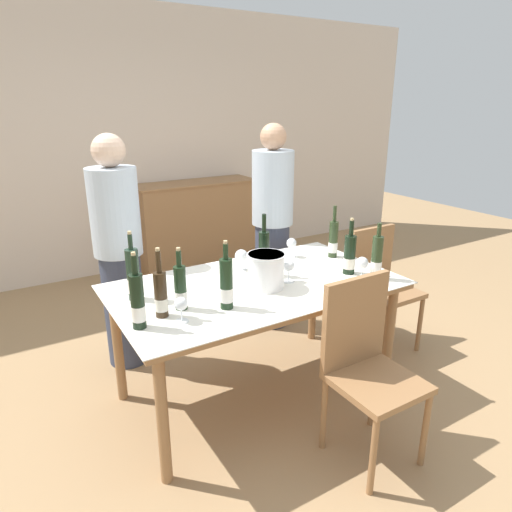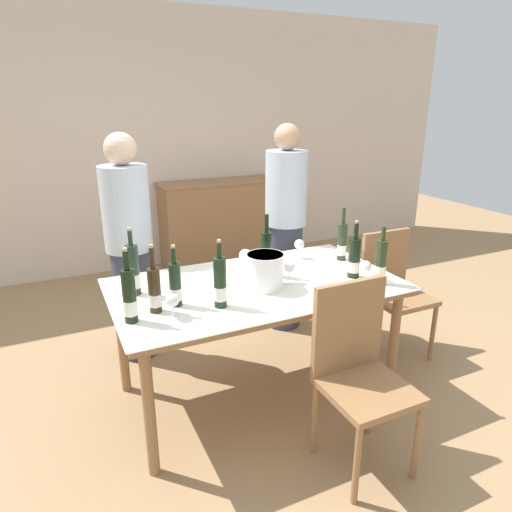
{
  "view_description": "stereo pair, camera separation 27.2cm",
  "coord_description": "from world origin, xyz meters",
  "px_view_note": "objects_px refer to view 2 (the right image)",
  "views": [
    {
      "loc": [
        -1.33,
        -2.2,
        1.84
      ],
      "look_at": [
        0.0,
        0.0,
        0.96
      ],
      "focal_mm": 32.0,
      "sensor_mm": 36.0,
      "label": 1
    },
    {
      "loc": [
        -1.09,
        -2.33,
        1.84
      ],
      "look_at": [
        0.0,
        0.0,
        0.96
      ],
      "focal_mm": 32.0,
      "sensor_mm": 36.0,
      "label": 2
    }
  ],
  "objects_px": {
    "wine_bottle_1": "(354,259)",
    "wine_bottle_3": "(175,285)",
    "wine_bottle_2": "(266,255)",
    "wine_glass_0": "(245,256)",
    "chair_right_end": "(392,285)",
    "person_guest_left": "(285,230)",
    "wine_bottle_6": "(220,284)",
    "ice_bucket": "(265,270)",
    "wine_glass_3": "(365,268)",
    "wine_bottle_0": "(342,242)",
    "wine_glass_2": "(172,301)",
    "wine_bottle_7": "(130,297)",
    "person_host": "(130,250)",
    "wine_bottle_8": "(133,271)",
    "chair_near_front": "(358,365)",
    "sideboard_cabinet": "(220,222)",
    "wine_glass_4": "(299,245)",
    "wine_bottle_4": "(381,263)",
    "dining_table": "(256,295)",
    "wine_bottle_5": "(155,291)",
    "wine_glass_1": "(290,268)"
  },
  "relations": [
    {
      "from": "sideboard_cabinet",
      "to": "wine_bottle_1",
      "type": "distance_m",
      "value": 2.72
    },
    {
      "from": "wine_glass_0",
      "to": "person_guest_left",
      "type": "bearing_deg",
      "value": 42.09
    },
    {
      "from": "wine_bottle_0",
      "to": "chair_near_front",
      "type": "relative_size",
      "value": 0.38
    },
    {
      "from": "wine_bottle_6",
      "to": "wine_bottle_7",
      "type": "height_order",
      "value": "wine_bottle_7"
    },
    {
      "from": "wine_glass_0",
      "to": "person_host",
      "type": "height_order",
      "value": "person_host"
    },
    {
      "from": "wine_bottle_1",
      "to": "chair_right_end",
      "type": "relative_size",
      "value": 0.4
    },
    {
      "from": "wine_glass_0",
      "to": "wine_bottle_6",
      "type": "bearing_deg",
      "value": -127.14
    },
    {
      "from": "wine_bottle_1",
      "to": "wine_glass_0",
      "type": "xyz_separation_m",
      "value": [
        -0.56,
        0.41,
        -0.03
      ]
    },
    {
      "from": "wine_bottle_0",
      "to": "person_host",
      "type": "distance_m",
      "value": 1.5
    },
    {
      "from": "wine_glass_2",
      "to": "wine_glass_4",
      "type": "bearing_deg",
      "value": 27.16
    },
    {
      "from": "wine_bottle_5",
      "to": "chair_right_end",
      "type": "relative_size",
      "value": 0.4
    },
    {
      "from": "wine_glass_2",
      "to": "person_host",
      "type": "xyz_separation_m",
      "value": [
        -0.02,
        1.08,
        -0.04
      ]
    },
    {
      "from": "wine_bottle_4",
      "to": "wine_glass_3",
      "type": "relative_size",
      "value": 2.46
    },
    {
      "from": "wine_bottle_8",
      "to": "chair_near_front",
      "type": "distance_m",
      "value": 1.33
    },
    {
      "from": "wine_glass_0",
      "to": "wine_glass_3",
      "type": "xyz_separation_m",
      "value": [
        0.56,
        -0.53,
        0.01
      ]
    },
    {
      "from": "wine_bottle_7",
      "to": "wine_glass_0",
      "type": "distance_m",
      "value": 0.94
    },
    {
      "from": "wine_bottle_7",
      "to": "wine_glass_3",
      "type": "relative_size",
      "value": 2.67
    },
    {
      "from": "wine_bottle_0",
      "to": "wine_glass_2",
      "type": "xyz_separation_m",
      "value": [
        -1.31,
        -0.39,
        -0.03
      ]
    },
    {
      "from": "wine_bottle_5",
      "to": "person_guest_left",
      "type": "distance_m",
      "value": 1.57
    },
    {
      "from": "wine_bottle_1",
      "to": "wine_bottle_3",
      "type": "relative_size",
      "value": 1.07
    },
    {
      "from": "wine_bottle_2",
      "to": "wine_glass_0",
      "type": "xyz_separation_m",
      "value": [
        -0.08,
        0.16,
        -0.05
      ]
    },
    {
      "from": "sideboard_cabinet",
      "to": "wine_bottle_5",
      "type": "xyz_separation_m",
      "value": [
        -1.37,
        -2.65,
        0.41
      ]
    },
    {
      "from": "wine_bottle_7",
      "to": "chair_right_end",
      "type": "relative_size",
      "value": 0.42
    },
    {
      "from": "wine_bottle_1",
      "to": "wine_glass_1",
      "type": "xyz_separation_m",
      "value": [
        -0.42,
        0.08,
        -0.03
      ]
    },
    {
      "from": "wine_bottle_2",
      "to": "person_host",
      "type": "height_order",
      "value": "person_host"
    },
    {
      "from": "wine_bottle_2",
      "to": "person_guest_left",
      "type": "distance_m",
      "value": 0.86
    },
    {
      "from": "wine_glass_1",
      "to": "person_host",
      "type": "distance_m",
      "value": 1.21
    },
    {
      "from": "dining_table",
      "to": "wine_bottle_7",
      "type": "height_order",
      "value": "wine_bottle_7"
    },
    {
      "from": "wine_bottle_8",
      "to": "wine_glass_2",
      "type": "relative_size",
      "value": 2.96
    },
    {
      "from": "wine_glass_0",
      "to": "wine_glass_2",
      "type": "distance_m",
      "value": 0.8
    },
    {
      "from": "wine_bottle_4",
      "to": "wine_bottle_7",
      "type": "xyz_separation_m",
      "value": [
        -1.47,
        0.13,
        0.0
      ]
    },
    {
      "from": "wine_bottle_2",
      "to": "chair_right_end",
      "type": "bearing_deg",
      "value": -1.03
    },
    {
      "from": "sideboard_cabinet",
      "to": "chair_right_end",
      "type": "xyz_separation_m",
      "value": [
        0.44,
        -2.45,
        0.05
      ]
    },
    {
      "from": "chair_right_end",
      "to": "person_host",
      "type": "bearing_deg",
      "value": 156.81
    },
    {
      "from": "sideboard_cabinet",
      "to": "wine_glass_3",
      "type": "height_order",
      "value": "sideboard_cabinet"
    },
    {
      "from": "wine_bottle_5",
      "to": "person_host",
      "type": "height_order",
      "value": "person_host"
    },
    {
      "from": "ice_bucket",
      "to": "wine_glass_3",
      "type": "relative_size",
      "value": 1.56
    },
    {
      "from": "person_host",
      "to": "person_guest_left",
      "type": "distance_m",
      "value": 1.24
    },
    {
      "from": "wine_bottle_7",
      "to": "person_host",
      "type": "relative_size",
      "value": 0.24
    },
    {
      "from": "dining_table",
      "to": "wine_bottle_1",
      "type": "xyz_separation_m",
      "value": [
        0.61,
        -0.15,
        0.19
      ]
    },
    {
      "from": "sideboard_cabinet",
      "to": "wine_bottle_8",
      "type": "distance_m",
      "value": 2.8
    },
    {
      "from": "ice_bucket",
      "to": "person_guest_left",
      "type": "distance_m",
      "value": 1.06
    },
    {
      "from": "wine_bottle_7",
      "to": "person_host",
      "type": "xyz_separation_m",
      "value": [
        0.18,
        1.02,
        -0.09
      ]
    },
    {
      "from": "person_host",
      "to": "wine_bottle_2",
      "type": "bearing_deg",
      "value": -45.59
    },
    {
      "from": "dining_table",
      "to": "wine_glass_3",
      "type": "xyz_separation_m",
      "value": [
        0.6,
        -0.27,
        0.17
      ]
    },
    {
      "from": "wine_bottle_5",
      "to": "person_guest_left",
      "type": "height_order",
      "value": "person_guest_left"
    },
    {
      "from": "wine_bottle_8",
      "to": "wine_bottle_5",
      "type": "bearing_deg",
      "value": -79.06
    },
    {
      "from": "wine_bottle_3",
      "to": "wine_bottle_6",
      "type": "bearing_deg",
      "value": -28.55
    },
    {
      "from": "wine_bottle_6",
      "to": "wine_glass_1",
      "type": "xyz_separation_m",
      "value": [
        0.5,
        0.14,
        -0.04
      ]
    },
    {
      "from": "sideboard_cabinet",
      "to": "chair_right_end",
      "type": "relative_size",
      "value": 1.5
    }
  ]
}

